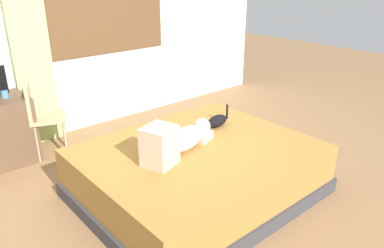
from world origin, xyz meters
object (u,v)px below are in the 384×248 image
Objects in this scene: bed at (198,171)px; person_lying at (178,140)px; cat at (216,121)px; chair_by_desk at (41,114)px; cup at (5,94)px.

bed is 2.26× the size of person_lying.
chair_by_desk is at bearing 129.70° from cat.
person_lying reaches higher than bed.
person_lying is 10.88× the size of cup.
chair_by_desk reaches higher than person_lying.
person_lying reaches higher than cat.
person_lying is at bearing -164.69° from cat.
cat is at bearing -46.29° from cup.
bed is 1.96m from chair_by_desk.
cat is at bearing 15.31° from person_lying.
cat is 1.98m from chair_by_desk.
bed is 0.61m from cat.
cat reaches higher than bed.
person_lying is (-0.18, 0.07, 0.36)m from bed.
person_lying is 0.67m from cat.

